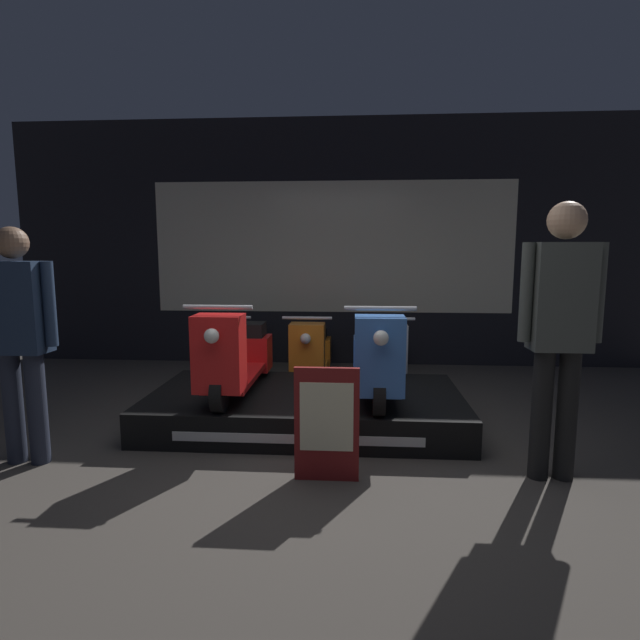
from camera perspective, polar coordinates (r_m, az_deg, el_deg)
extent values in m
plane|color=#423D38|center=(3.60, -1.19, -16.79)|extent=(30.00, 30.00, 0.00)
cube|color=black|center=(6.64, 1.41, 8.72)|extent=(8.51, 0.08, 3.20)
cube|color=beige|center=(6.60, 1.39, 8.30)|extent=(4.68, 0.01, 1.70)
cube|color=black|center=(4.44, -1.61, -9.96)|extent=(2.68, 1.42, 0.28)
cube|color=silver|center=(3.78, -2.68, -13.46)|extent=(1.88, 0.01, 0.07)
cylinder|color=black|center=(3.91, -11.41, -8.20)|extent=(0.09, 0.29, 0.29)
cylinder|color=black|center=(5.02, -7.87, -4.54)|extent=(0.09, 0.29, 0.29)
cube|color=red|center=(4.47, -9.41, -6.27)|extent=(0.35, 1.09, 0.05)
cube|color=red|center=(3.86, -11.45, -3.73)|extent=(0.37, 0.26, 0.59)
cube|color=red|center=(4.98, -7.94, -3.74)|extent=(0.38, 0.31, 0.34)
cube|color=black|center=(4.94, -8.00, -1.08)|extent=(0.28, 0.28, 0.13)
cylinder|color=silver|center=(3.80, -11.62, 1.46)|extent=(0.52, 0.03, 0.03)
sphere|color=white|center=(3.66, -12.29, -1.80)|extent=(0.11, 0.11, 0.11)
cylinder|color=black|center=(3.78, 6.74, -8.66)|extent=(0.09, 0.29, 0.29)
cylinder|color=black|center=(4.92, 6.09, -4.76)|extent=(0.09, 0.29, 0.29)
cube|color=#386BBC|center=(4.35, 6.37, -6.59)|extent=(0.35, 1.09, 0.05)
cube|color=#386BBC|center=(3.73, 6.80, -4.04)|extent=(0.37, 0.26, 0.59)
cube|color=#386BBC|center=(4.88, 6.11, -3.95)|extent=(0.38, 0.31, 0.34)
cube|color=black|center=(4.83, 6.16, -1.24)|extent=(0.28, 0.28, 0.13)
cylinder|color=silver|center=(3.67, 6.89, 1.34)|extent=(0.52, 0.03, 0.03)
sphere|color=white|center=(3.52, 6.99, -2.06)|extent=(0.11, 0.11, 0.11)
cylinder|color=black|center=(5.50, -10.51, -6.53)|extent=(0.09, 0.29, 0.29)
cylinder|color=black|center=(6.61, -7.98, -4.03)|extent=(0.09, 0.29, 0.29)
cube|color=#8EC6AD|center=(6.05, -9.12, -5.26)|extent=(0.35, 1.09, 0.05)
cube|color=#8EC6AD|center=(5.45, -10.53, -3.35)|extent=(0.37, 0.26, 0.59)
cube|color=#8EC6AD|center=(6.58, -8.03, -3.42)|extent=(0.38, 0.31, 0.34)
cube|color=black|center=(6.53, -8.08, -1.41)|extent=(0.28, 0.28, 0.13)
cylinder|color=silver|center=(5.39, -10.65, 0.32)|extent=(0.52, 0.03, 0.03)
sphere|color=white|center=(5.24, -11.09, -1.99)|extent=(0.11, 0.11, 0.11)
cylinder|color=black|center=(5.35, -1.47, -6.80)|extent=(0.09, 0.29, 0.29)
cylinder|color=black|center=(6.49, -0.49, -4.18)|extent=(0.09, 0.29, 0.29)
cube|color=orange|center=(5.92, -0.93, -5.46)|extent=(0.35, 1.09, 0.05)
cube|color=orange|center=(5.30, -1.46, -3.53)|extent=(0.37, 0.26, 0.59)
cube|color=orange|center=(6.45, -0.51, -3.56)|extent=(0.38, 0.31, 0.34)
cube|color=black|center=(6.40, -0.51, -1.51)|extent=(0.28, 0.28, 0.13)
cylinder|color=silver|center=(5.24, -1.48, 0.24)|extent=(0.52, 0.03, 0.03)
sphere|color=white|center=(5.09, -1.67, -2.14)|extent=(0.11, 0.11, 0.11)
cylinder|color=black|center=(5.34, 7.84, -6.90)|extent=(0.09, 0.29, 0.29)
cylinder|color=black|center=(6.48, 7.15, -4.25)|extent=(0.09, 0.29, 0.29)
cube|color=#BCBCC1|center=(5.91, 7.46, -5.55)|extent=(0.35, 1.09, 0.05)
cube|color=#BCBCC1|center=(5.29, 7.88, -3.63)|extent=(0.37, 0.26, 0.59)
cube|color=#BCBCC1|center=(6.44, 7.17, -3.64)|extent=(0.38, 0.31, 0.34)
cube|color=black|center=(6.39, 7.21, -1.59)|extent=(0.28, 0.28, 0.13)
cylinder|color=silver|center=(5.23, 7.96, 0.15)|extent=(0.52, 0.03, 0.03)
sphere|color=white|center=(5.08, 8.06, -2.24)|extent=(0.11, 0.11, 0.11)
cylinder|color=#232838|center=(4.20, -31.63, -8.54)|extent=(0.13, 0.13, 0.80)
cylinder|color=#232838|center=(4.10, -29.61, -8.77)|extent=(0.13, 0.13, 0.80)
cube|color=#1E2D47|center=(4.02, -31.35, 1.23)|extent=(0.39, 0.22, 0.63)
cylinder|color=#1E2D47|center=(3.89, -28.54, 1.61)|extent=(0.08, 0.08, 0.58)
sphere|color=brown|center=(4.00, -31.81, 7.52)|extent=(0.22, 0.22, 0.22)
cylinder|color=black|center=(3.65, 23.96, -9.86)|extent=(0.13, 0.13, 0.87)
cylinder|color=black|center=(3.71, 26.37, -9.73)|extent=(0.13, 0.13, 0.87)
cube|color=#474C47|center=(3.53, 25.92, 2.38)|extent=(0.36, 0.20, 0.69)
cylinder|color=#474C47|center=(3.45, 22.53, 2.92)|extent=(0.08, 0.08, 0.63)
cylinder|color=#474C47|center=(3.62, 29.21, 2.72)|extent=(0.08, 0.08, 0.63)
sphere|color=tan|center=(3.52, 26.40, 10.17)|extent=(0.24, 0.24, 0.24)
cube|color=maroon|center=(3.33, 0.77, -11.85)|extent=(0.42, 0.04, 0.76)
cube|color=beige|center=(3.29, 0.75, -11.03)|extent=(0.35, 0.01, 0.46)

